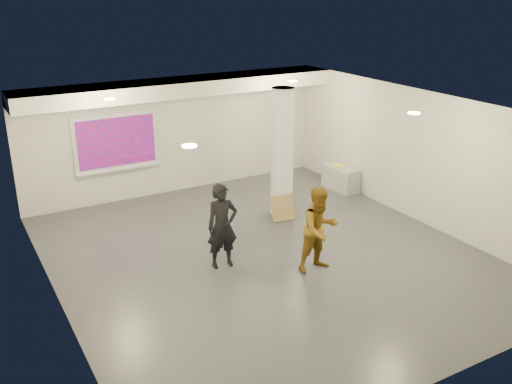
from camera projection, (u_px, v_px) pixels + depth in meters
floor at (266, 256)px, 11.52m from camera, size 8.00×9.00×0.01m
ceiling at (267, 109)px, 10.47m from camera, size 8.00×9.00×0.01m
wall_back at (177, 135)px, 14.66m from camera, size 8.00×0.01×3.00m
wall_front at (445, 289)px, 7.34m from camera, size 8.00×0.01×3.00m
wall_left at (52, 228)px, 9.13m from camera, size 0.01×9.00×3.00m
wall_right at (418, 156)px, 12.86m from camera, size 0.01×9.00×3.00m
soffit_band at (183, 87)px, 13.75m from camera, size 8.00×1.10×0.36m
downlight_nw at (110, 99)px, 11.49m from camera, size 0.22×0.22×0.02m
downlight_ne at (292, 81)px, 13.54m from camera, size 0.22×0.22×0.02m
downlight_sw at (189, 146)px, 8.24m from camera, size 0.22×0.22×0.02m
downlight_se at (414, 113)px, 10.29m from camera, size 0.22×0.22×0.02m
column at (282, 152)px, 13.16m from camera, size 0.52×0.52×3.00m
projection_screen at (116, 142)px, 13.87m from camera, size 2.10×0.13×1.42m
credenza at (341, 178)px, 15.08m from camera, size 0.49×1.09×0.62m
papers_stack at (339, 165)px, 15.09m from camera, size 0.25×0.31×0.02m
postit_pad at (339, 165)px, 15.08m from camera, size 0.22×0.29×0.03m
cardboard_back at (285, 206)px, 13.28m from camera, size 0.52×0.16×0.56m
cardboard_front at (282, 208)px, 13.16m from camera, size 0.56×0.29×0.58m
woman at (222, 226)px, 10.84m from camera, size 0.65×0.47×1.67m
man at (320, 229)px, 10.71m from camera, size 0.82×0.64×1.67m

